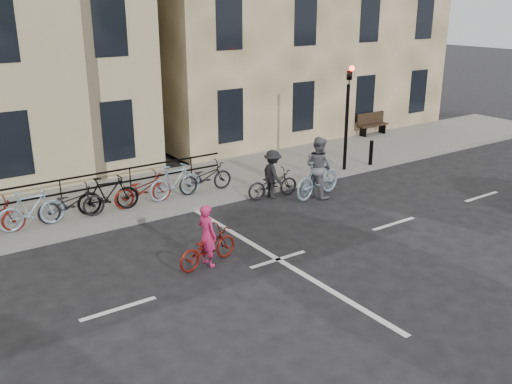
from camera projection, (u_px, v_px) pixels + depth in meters
ground at (278, 260)px, 13.59m from camera, size 120.00×120.00×0.00m
sidewalk at (37, 217)px, 16.07m from camera, size 46.00×4.00×0.15m
traffic_light at (348, 105)px, 19.52m from camera, size 0.18×0.30×3.90m
bollard_east at (321, 163)px, 19.40m from camera, size 0.14×0.14×0.90m
bollard_west at (371, 153)px, 20.70m from camera, size 0.14×0.14×0.90m
bench at (372, 123)px, 25.32m from camera, size 1.60×0.41×0.97m
parked_bikes at (71, 202)px, 15.51m from camera, size 10.40×1.23×1.05m
cyclist_pink at (207, 244)px, 13.17m from camera, size 1.75×0.90×1.49m
cyclist_grey at (318, 173)px, 17.69m from camera, size 2.05×1.05×1.92m
cyclist_dark at (273, 179)px, 17.65m from camera, size 1.77×1.04×1.52m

